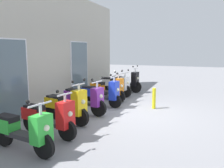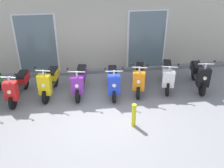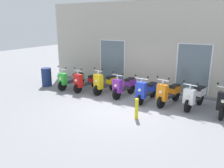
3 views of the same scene
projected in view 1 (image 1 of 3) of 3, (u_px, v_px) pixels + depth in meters
ground_plane at (132, 114)px, 7.39m from camera, size 40.00×40.00×0.00m
storefront_facade at (47, 49)px, 8.13m from camera, size 11.30×0.50×4.13m
scooter_green at (22, 130)px, 4.62m from camera, size 0.66×1.63×1.17m
scooter_red at (49, 117)px, 5.46m from camera, size 0.62×1.62×1.18m
scooter_yellow at (67, 106)px, 6.40m from camera, size 0.65×1.52×1.24m
scooter_purple at (84, 99)px, 7.29m from camera, size 0.64×1.56×1.18m
scooter_blue at (101, 93)px, 8.26m from camera, size 0.60×1.61×1.19m
scooter_orange at (108, 89)px, 9.11m from camera, size 0.71×1.59×1.21m
scooter_white at (115, 85)px, 10.02m from camera, size 0.71×1.55×1.15m
scooter_black at (126, 81)px, 10.97m from camera, size 0.60×1.58×1.25m
traffic_cone at (135, 82)px, 12.36m from camera, size 0.32×0.32×0.52m
curb_bollard at (154, 98)px, 7.98m from camera, size 0.12×0.12×0.70m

